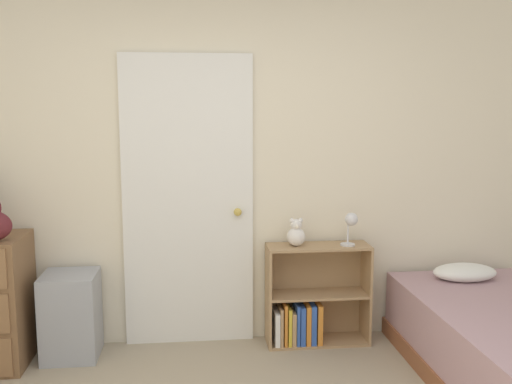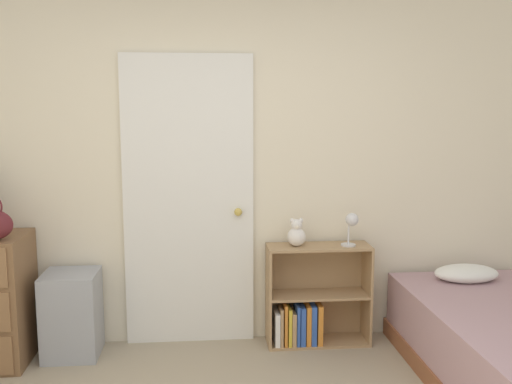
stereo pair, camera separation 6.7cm
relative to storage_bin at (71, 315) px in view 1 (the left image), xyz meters
name	(u,v)px [view 1 (the left image)]	position (x,y,z in m)	size (l,w,h in m)	color
wall_back	(220,165)	(1.03, 0.23, 0.99)	(10.00, 0.06, 2.55)	beige
door_closed	(188,202)	(0.80, 0.18, 0.73)	(0.91, 0.09, 2.04)	white
storage_bin	(71,315)	(0.00, 0.00, 0.00)	(0.36, 0.36, 0.58)	#999EA8
bookshelf	(309,306)	(1.64, 0.06, -0.02)	(0.73, 0.26, 0.72)	tan
teddy_bear	(296,234)	(1.54, 0.05, 0.51)	(0.13, 0.13, 0.20)	silver
desk_lamp	(351,223)	(1.92, 0.01, 0.59)	(0.12, 0.11, 0.24)	silver
bed	(512,348)	(2.73, -0.72, -0.05)	(1.00, 1.83, 0.58)	brown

